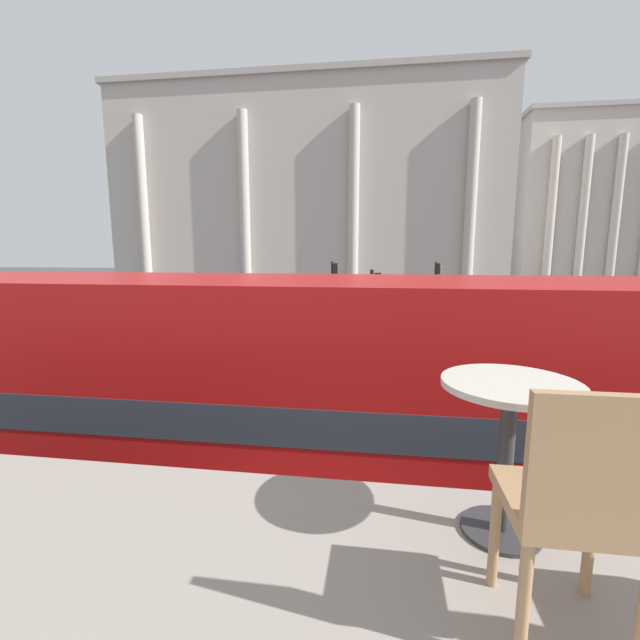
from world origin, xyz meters
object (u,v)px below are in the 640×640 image
object	(u,v)px
cafe_dining_table	(508,423)
traffic_light_mid	(334,288)
pedestrian_black	(327,313)
pedestrian_red	(336,356)
plaza_building_left	(312,198)
cafe_chair_0	(577,503)
double_decker_bus	(271,411)
pedestrian_white	(335,359)
plaza_building_right	(613,205)
traffic_light_far	(436,282)
traffic_light_near	(373,313)

from	to	relation	value
cafe_dining_table	traffic_light_mid	world-z (taller)	cafe_dining_table
pedestrian_black	pedestrian_red	bearing A→B (deg)	-156.30
cafe_dining_table	pedestrian_black	size ratio (longest dim) A/B	0.44
plaza_building_left	cafe_chair_0	bearing A→B (deg)	-79.74
cafe_dining_table	plaza_building_left	world-z (taller)	plaza_building_left
cafe_dining_table	cafe_chair_0	distance (m)	0.58
double_decker_bus	traffic_light_mid	size ratio (longest dim) A/B	2.77
traffic_light_mid	pedestrian_white	xyz separation A→B (m)	(1.03, -8.80, -1.57)
plaza_building_left	plaza_building_right	distance (m)	38.45
double_decker_bus	traffic_light_mid	xyz separation A→B (m)	(-0.98, 16.75, 0.27)
pedestrian_black	cafe_chair_0	bearing A→B (deg)	-156.05
traffic_light_far	pedestrian_red	distance (m)	15.15
traffic_light_mid	pedestrian_red	bearing A→B (deg)	-83.05
cafe_chair_0	pedestrian_white	size ratio (longest dim) A/B	0.52
cafe_chair_0	plaza_building_right	distance (m)	64.61
cafe_dining_table	traffic_light_far	distance (m)	26.52
plaza_building_right	pedestrian_black	size ratio (longest dim) A/B	15.17
pedestrian_red	double_decker_bus	bearing A→B (deg)	-155.07
plaza_building_right	pedestrian_black	distance (m)	48.24
pedestrian_red	pedestrian_white	world-z (taller)	pedestrian_white
traffic_light_far	traffic_light_mid	bearing A→B (deg)	-135.11
cafe_chair_0	pedestrian_black	size ratio (longest dim) A/B	0.54
cafe_chair_0	plaza_building_right	bearing A→B (deg)	64.23
double_decker_bus	cafe_dining_table	bearing A→B (deg)	-53.37
cafe_dining_table	double_decker_bus	bearing A→B (deg)	119.70
plaza_building_left	traffic_light_near	bearing A→B (deg)	-77.36
traffic_light_mid	pedestrian_white	size ratio (longest dim) A/B	2.27
cafe_dining_table	pedestrian_red	world-z (taller)	cafe_dining_table
traffic_light_mid	pedestrian_black	distance (m)	2.31
double_decker_bus	traffic_light_near	distance (m)	8.08
traffic_light_near	traffic_light_far	size ratio (longest dim) A/B	1.03
cafe_chair_0	cafe_dining_table	bearing A→B (deg)	94.69
pedestrian_black	pedestrian_white	bearing A→B (deg)	-156.64
double_decker_bus	cafe_chair_0	world-z (taller)	double_decker_bus
plaza_building_left	traffic_light_near	xyz separation A→B (m)	(7.05, -31.41, -7.30)
traffic_light_mid	double_decker_bus	bearing A→B (deg)	-86.66
cafe_dining_table	plaza_building_left	distance (m)	44.15
cafe_dining_table	cafe_chair_0	world-z (taller)	cafe_chair_0
double_decker_bus	traffic_light_near	xyz separation A→B (m)	(1.28, 7.97, 0.25)
plaza_building_left	traffic_light_far	xyz separation A→B (m)	(10.77, -16.68, -7.37)
double_decker_bus	traffic_light_far	bearing A→B (deg)	84.51
traffic_light_mid	pedestrian_red	size ratio (longest dim) A/B	2.35
traffic_light_far	pedestrian_red	xyz separation A→B (m)	(-4.97, -14.24, -1.51)
cafe_dining_table	traffic_light_near	world-z (taller)	cafe_dining_table
double_decker_bus	traffic_light_far	world-z (taller)	double_decker_bus
traffic_light_far	plaza_building_right	bearing A→B (deg)	51.34
traffic_light_near	pedestrian_red	xyz separation A→B (m)	(-1.24, 0.49, -1.59)
plaza_building_left	pedestrian_white	distance (m)	33.18
cafe_chair_0	pedestrian_black	distance (m)	22.98
traffic_light_near	traffic_light_mid	size ratio (longest dim) A/B	0.99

